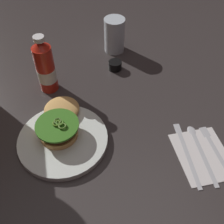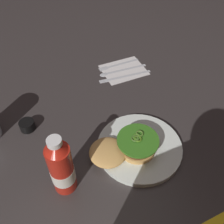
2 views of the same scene
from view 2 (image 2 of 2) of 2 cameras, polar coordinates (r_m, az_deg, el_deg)
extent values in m
plane|color=#36302F|center=(0.81, -6.52, -5.49)|extent=(3.00, 3.00, 0.00)
cylinder|color=white|center=(0.77, 6.21, -7.90)|extent=(0.26, 0.26, 0.02)
cylinder|color=tan|center=(0.75, 5.72, -7.95)|extent=(0.11, 0.11, 0.02)
cylinder|color=#512D19|center=(0.73, 5.82, -7.17)|extent=(0.10, 0.10, 0.02)
cylinder|color=red|center=(0.72, 5.88, -6.66)|extent=(0.09, 0.09, 0.01)
cylinder|color=#36751D|center=(0.72, 5.92, -6.37)|extent=(0.12, 0.12, 0.01)
torus|color=#4E7828|center=(0.73, 6.27, -4.89)|extent=(0.02, 0.02, 0.01)
torus|color=#417920|center=(0.72, 5.57, -5.57)|extent=(0.02, 0.02, 0.01)
torus|color=#4A781B|center=(0.71, 5.89, -6.07)|extent=(0.02, 0.02, 0.01)
torus|color=#426726|center=(0.71, 5.25, -6.01)|extent=(0.02, 0.02, 0.01)
ellipsoid|color=tan|center=(0.73, -0.95, -9.11)|extent=(0.11, 0.11, 0.03)
cylinder|color=red|center=(0.65, -11.32, -12.62)|extent=(0.06, 0.06, 0.16)
cone|color=red|center=(0.57, -12.66, -7.81)|extent=(0.05, 0.05, 0.02)
cylinder|color=white|center=(0.56, -12.98, -6.65)|extent=(0.03, 0.03, 0.01)
cylinder|color=white|center=(0.67, -11.06, -13.52)|extent=(0.06, 0.06, 0.05)
cylinder|color=black|center=(0.85, -18.70, -2.89)|extent=(0.05, 0.05, 0.03)
cube|color=silver|center=(1.05, 2.68, 9.55)|extent=(0.17, 0.14, 0.00)
cube|color=silver|center=(1.08, 1.70, 10.92)|extent=(0.18, 0.01, 0.00)
cube|color=silver|center=(1.05, -1.95, 9.95)|extent=(0.04, 0.02, 0.00)
cube|color=silver|center=(1.05, 2.68, 9.69)|extent=(0.20, 0.03, 0.00)
ellipsoid|color=silver|center=(1.02, -1.71, 8.71)|extent=(0.04, 0.03, 0.00)
cube|color=silver|center=(1.02, 3.72, 8.39)|extent=(0.19, 0.03, 0.00)
cube|color=silver|center=(0.99, -0.64, 7.47)|extent=(0.08, 0.03, 0.00)
camera|label=1|loc=(0.84, 46.77, 35.47)|focal=42.78mm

